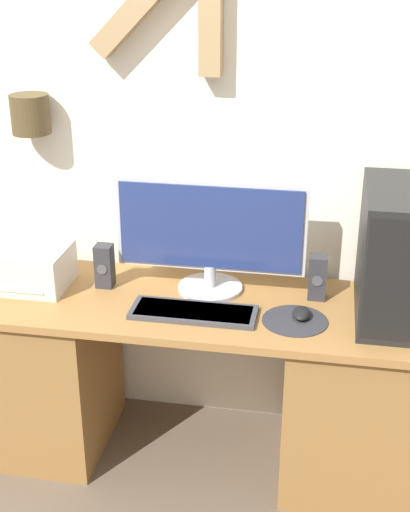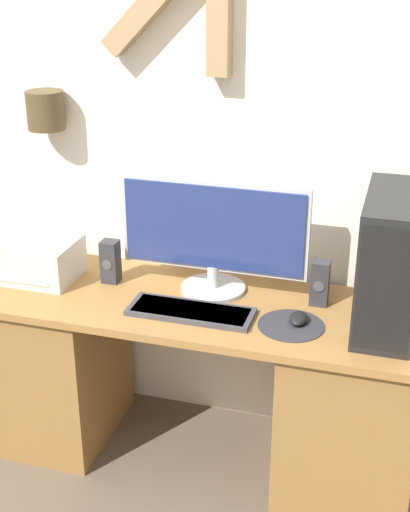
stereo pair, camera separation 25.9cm
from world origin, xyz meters
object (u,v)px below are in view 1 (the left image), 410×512
computer_tower (389,253)px  speaker_left (105,266)px  monitor (210,233)px  mouse (301,313)px  keyboard (194,312)px  speaker_right (318,277)px  printer (27,267)px

computer_tower → speaker_left: bearing=177.8°
monitor → speaker_left: monitor is taller
monitor → computer_tower: (0.65, -0.08, 0.00)m
monitor → mouse: (0.36, -0.17, -0.22)m
monitor → computer_tower: bearing=-7.2°
keyboard → computer_tower: size_ratio=0.96×
keyboard → speaker_left: (-0.39, 0.17, 0.08)m
computer_tower → speaker_right: bearing=161.0°
speaker_left → speaker_right: size_ratio=1.00×
keyboard → speaker_right: bearing=26.2°
printer → keyboard: bearing=-10.3°
keyboard → printer: printer is taller
speaker_right → mouse: bearing=-105.5°
printer → speaker_left: 0.30m
keyboard → mouse: 0.39m
keyboard → printer: 0.70m
keyboard → speaker_right: (0.43, 0.21, 0.08)m
monitor → printer: (-0.71, -0.09, -0.16)m
keyboard → speaker_right: speaker_right is taller
monitor → speaker_left: 0.44m
speaker_left → keyboard: bearing=-23.9°
mouse → speaker_left: bearing=170.4°
printer → speaker_right: bearing=4.6°
monitor → keyboard: 0.31m
monitor → speaker_right: size_ratio=4.18×
monitor → speaker_right: monitor is taller
computer_tower → printer: (-1.36, -0.01, -0.16)m
printer → speaker_left: bearing=8.9°
computer_tower → speaker_left: computer_tower is taller
mouse → printer: (-1.07, 0.08, 0.06)m
computer_tower → mouse: bearing=-162.6°
keyboard → computer_tower: bearing=11.0°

